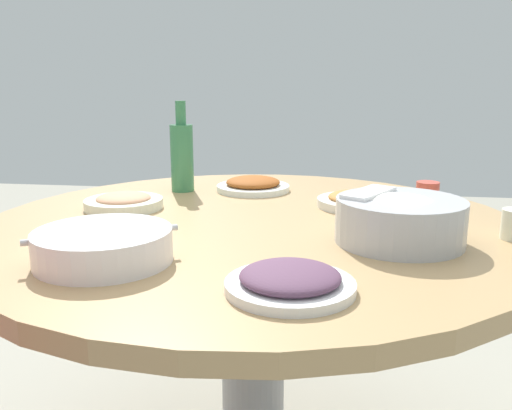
% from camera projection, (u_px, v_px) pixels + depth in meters
% --- Properties ---
extents(round_dining_table, '(1.28, 1.28, 0.76)m').
position_uv_depth(round_dining_table, '(253.00, 279.00, 1.32)').
color(round_dining_table, '#99999E').
rests_on(round_dining_table, ground).
extents(rice_bowl, '(0.26, 0.26, 0.10)m').
position_uv_depth(rice_bowl, '(400.00, 220.00, 1.10)').
color(rice_bowl, '#B2B5BA').
rests_on(rice_bowl, round_dining_table).
extents(soup_bowl, '(0.25, 0.25, 0.06)m').
position_uv_depth(soup_bowl, '(104.00, 247.00, 0.99)').
color(soup_bowl, white).
rests_on(soup_bowl, round_dining_table).
extents(dish_stirfry, '(0.22, 0.22, 0.04)m').
position_uv_depth(dish_stirfry, '(253.00, 185.00, 1.62)').
color(dish_stirfry, white).
rests_on(dish_stirfry, round_dining_table).
extents(dish_tofu_braise, '(0.21, 0.21, 0.04)m').
position_uv_depth(dish_tofu_braise, '(357.00, 200.00, 1.42)').
color(dish_tofu_braise, silver).
rests_on(dish_tofu_braise, round_dining_table).
extents(dish_shrimp, '(0.20, 0.20, 0.04)m').
position_uv_depth(dish_shrimp, '(124.00, 202.00, 1.40)').
color(dish_shrimp, silver).
rests_on(dish_shrimp, round_dining_table).
extents(dish_eggplant, '(0.21, 0.21, 0.04)m').
position_uv_depth(dish_eggplant, '(290.00, 281.00, 0.85)').
color(dish_eggplant, white).
rests_on(dish_eggplant, round_dining_table).
extents(green_bottle, '(0.07, 0.07, 0.27)m').
position_uv_depth(green_bottle, '(182.00, 155.00, 1.60)').
color(green_bottle, '#377B4D').
rests_on(green_bottle, round_dining_table).
extents(tea_cup_near, '(0.06, 0.06, 0.05)m').
position_uv_depth(tea_cup_near, '(427.00, 192.00, 1.48)').
color(tea_cup_near, '#BE493B').
rests_on(tea_cup_near, round_dining_table).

